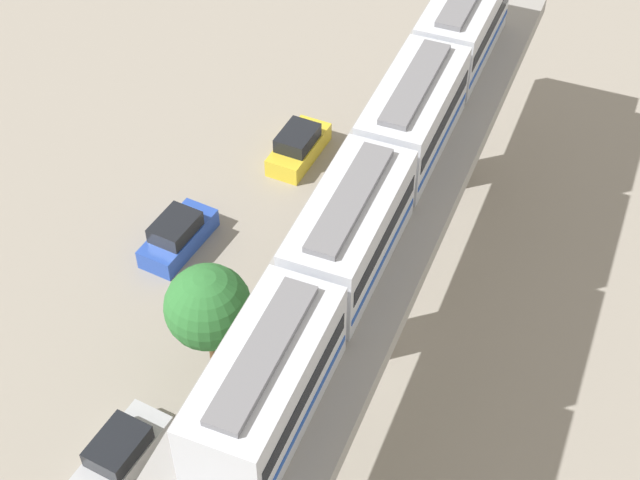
% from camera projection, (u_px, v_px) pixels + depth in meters
% --- Properties ---
extents(ground_plane, '(120.00, 120.00, 0.00)m').
position_uv_depth(ground_plane, '(365.00, 347.00, 40.61)').
color(ground_plane, gray).
extents(viaduct, '(5.20, 35.80, 7.57)m').
position_uv_depth(viaduct, '(370.00, 250.00, 36.41)').
color(viaduct, '#999691').
rests_on(viaduct, ground).
extents(train, '(2.64, 27.45, 3.24)m').
position_uv_depth(train, '(383.00, 171.00, 34.85)').
color(train, silver).
rests_on(train, viaduct).
extents(parked_car_blue, '(2.23, 4.37, 1.76)m').
position_uv_depth(parked_car_blue, '(178.00, 235.00, 44.33)').
color(parked_car_blue, '#284CB7').
rests_on(parked_car_blue, ground).
extents(parked_car_silver, '(2.25, 4.37, 1.76)m').
position_uv_depth(parked_car_silver, '(122.00, 453.00, 36.06)').
color(parked_car_silver, '#B2B5BA').
rests_on(parked_car_silver, ground).
extents(parked_car_yellow, '(2.03, 4.29, 1.76)m').
position_uv_depth(parked_car_yellow, '(298.00, 146.00, 48.91)').
color(parked_car_yellow, yellow).
rests_on(parked_car_yellow, ground).
extents(tree_near_viaduct, '(3.48, 3.48, 5.60)m').
position_uv_depth(tree_near_viaduct, '(208.00, 307.00, 37.12)').
color(tree_near_viaduct, brown).
rests_on(tree_near_viaduct, ground).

